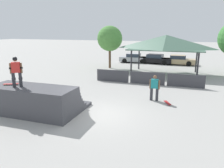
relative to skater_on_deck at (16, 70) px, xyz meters
name	(u,v)px	position (x,y,z in m)	size (l,w,h in m)	color
ground_plane	(99,115)	(4.18, 1.27, -2.49)	(160.00, 160.00, 0.00)	#A3A09B
quarter_pipe_ramp	(35,100)	(0.67, 0.49, -1.80)	(4.91, 3.39, 1.55)	#424247
skater_on_deck	(16,70)	(0.00, 0.00, 0.00)	(0.66, 0.51, 1.63)	#2D2D33
skateboard_on_deck	(11,84)	(-0.63, 0.22, -0.88)	(0.83, 0.51, 0.09)	green
bystander_walking	(155,87)	(6.70, 4.76, -1.54)	(0.69, 0.25, 1.70)	#2D2D33
skateboard_on_ground	(168,103)	(7.61, 4.37, -2.43)	(0.54, 0.83, 0.09)	blue
barrier_fence	(147,78)	(5.50, 9.06, -1.97)	(9.22, 0.12, 1.05)	#3D3D42
pavilion_shelter	(166,42)	(6.43, 14.24, 0.79)	(7.46, 4.49, 4.04)	#2D2D33
tree_beside_pavilion	(110,39)	(-0.25, 15.76, 1.03)	(2.98, 2.98, 5.03)	brown
parked_car_silver	(134,58)	(1.50, 21.28, -1.89)	(4.20, 1.96, 1.27)	#A8AAAF
parked_car_black	(155,59)	(4.54, 21.18, -1.89)	(4.70, 2.25, 1.27)	black
parked_car_tan	(178,60)	(7.58, 21.07, -1.89)	(4.25, 1.72, 1.27)	tan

